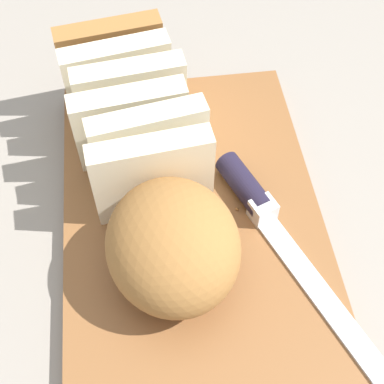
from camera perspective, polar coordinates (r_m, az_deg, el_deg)
name	(u,v)px	position (r m, az deg, el deg)	size (l,w,h in m)	color
ground_plane	(192,220)	(0.54, 0.00, -2.97)	(3.00, 3.00, 0.00)	gray
cutting_board	(192,215)	(0.53, 0.00, -2.44)	(0.36, 0.24, 0.02)	brown
bread_loaf	(150,171)	(0.49, -4.44, 2.23)	(0.33, 0.16, 0.09)	#996633
bread_knife	(264,213)	(0.51, 7.56, -2.18)	(0.28, 0.12, 0.02)	silver
crumb_near_knife	(162,191)	(0.53, -3.17, 0.06)	(0.00, 0.00, 0.00)	#996633
crumb_near_loaf	(237,209)	(0.52, 4.75, -1.79)	(0.00, 0.00, 0.00)	#996633
crumb_stray_left	(229,247)	(0.50, 3.87, -5.78)	(0.00, 0.00, 0.00)	#996633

